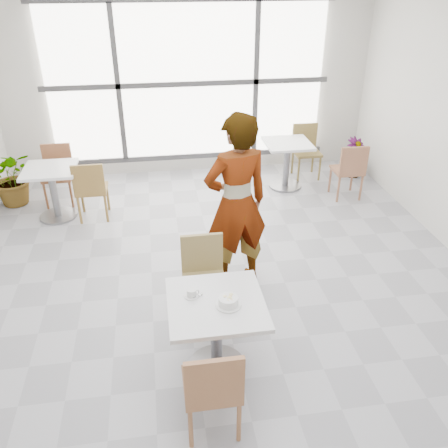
{
  "coord_description": "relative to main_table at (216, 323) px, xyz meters",
  "views": [
    {
      "loc": [
        -0.6,
        -4.14,
        3.19
      ],
      "look_at": [
        0.0,
        -0.3,
        1.0
      ],
      "focal_mm": 37.35,
      "sensor_mm": 36.0,
      "label": 1
    }
  ],
  "objects": [
    {
      "name": "floor",
      "position": [
        0.2,
        1.14,
        -0.52
      ],
      "size": [
        7.0,
        7.0,
        0.0
      ],
      "primitive_type": "plane",
      "color": "#9E9EA5",
      "rests_on": "ground"
    },
    {
      "name": "wall_back",
      "position": [
        0.2,
        4.64,
        0.98
      ],
      "size": [
        6.0,
        0.0,
        6.0
      ],
      "primitive_type": "plane",
      "rotation": [
        1.57,
        0.0,
        0.0
      ],
      "color": "silver",
      "rests_on": "ground"
    },
    {
      "name": "window",
      "position": [
        0.2,
        4.58,
        0.98
      ],
      "size": [
        4.6,
        0.07,
        2.52
      ],
      "color": "white",
      "rests_on": "ground"
    },
    {
      "name": "main_table",
      "position": [
        0.0,
        0.0,
        0.0
      ],
      "size": [
        0.8,
        0.8,
        0.75
      ],
      "color": "silver",
      "rests_on": "ground"
    },
    {
      "name": "chair_near",
      "position": [
        -0.12,
        -0.65,
        -0.02
      ],
      "size": [
        0.42,
        0.42,
        0.87
      ],
      "rotation": [
        0.0,
        0.0,
        3.14
      ],
      "color": "#A06944",
      "rests_on": "ground"
    },
    {
      "name": "chair_far",
      "position": [
        -0.02,
        0.79,
        -0.02
      ],
      "size": [
        0.42,
        0.42,
        0.87
      ],
      "color": "olive",
      "rests_on": "ground"
    },
    {
      "name": "oatmeal_bowl",
      "position": [
        0.09,
        -0.06,
        0.27
      ],
      "size": [
        0.21,
        0.21,
        0.09
      ],
      "color": "white",
      "rests_on": "main_table"
    },
    {
      "name": "coffee_cup",
      "position": [
        -0.19,
        0.11,
        0.26
      ],
      "size": [
        0.16,
        0.13,
        0.07
      ],
      "color": "silver",
      "rests_on": "main_table"
    },
    {
      "name": "person",
      "position": [
        0.4,
        1.29,
        0.46
      ],
      "size": [
        0.81,
        0.63,
        1.96
      ],
      "primitive_type": "imported",
      "rotation": [
        0.0,
        0.0,
        3.38
      ],
      "color": "black",
      "rests_on": "ground"
    },
    {
      "name": "bg_table_left",
      "position": [
        -1.85,
        3.18,
        -0.04
      ],
      "size": [
        0.7,
        0.7,
        0.75
      ],
      "color": "white",
      "rests_on": "ground"
    },
    {
      "name": "bg_table_right",
      "position": [
        1.64,
        3.69,
        -0.04
      ],
      "size": [
        0.7,
        0.7,
        0.75
      ],
      "color": "silver",
      "rests_on": "ground"
    },
    {
      "name": "bg_chair_left_near",
      "position": [
        -1.32,
        3.02,
        -0.02
      ],
      "size": [
        0.42,
        0.42,
        0.87
      ],
      "rotation": [
        0.0,
        0.0,
        3.14
      ],
      "color": "olive",
      "rests_on": "ground"
    },
    {
      "name": "bg_chair_left_far",
      "position": [
        -1.85,
        3.72,
        -0.02
      ],
      "size": [
        0.42,
        0.42,
        0.87
      ],
      "color": "brown",
      "rests_on": "ground"
    },
    {
      "name": "bg_chair_right_near",
      "position": [
        2.46,
        3.12,
        -0.02
      ],
      "size": [
        0.42,
        0.42,
        0.87
      ],
      "rotation": [
        0.0,
        0.0,
        3.14
      ],
      "color": "#9B6447",
      "rests_on": "ground"
    },
    {
      "name": "bg_chair_right_far",
      "position": [
        2.09,
        4.1,
        -0.02
      ],
      "size": [
        0.42,
        0.42,
        0.87
      ],
      "color": "olive",
      "rests_on": "ground"
    },
    {
      "name": "plant_left",
      "position": [
        -2.5,
        3.73,
        -0.1
      ],
      "size": [
        0.82,
        0.73,
        0.85
      ],
      "primitive_type": "imported",
      "rotation": [
        0.0,
        0.0,
        0.09
      ],
      "color": "#3E8037",
      "rests_on": "ground"
    },
    {
      "name": "plant_right",
      "position": [
        2.9,
        3.95,
        -0.2
      ],
      "size": [
        0.48,
        0.48,
        0.65
      ],
      "primitive_type": "imported",
      "rotation": [
        0.0,
        0.0,
        0.43
      ],
      "color": "#437237",
      "rests_on": "ground"
    }
  ]
}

